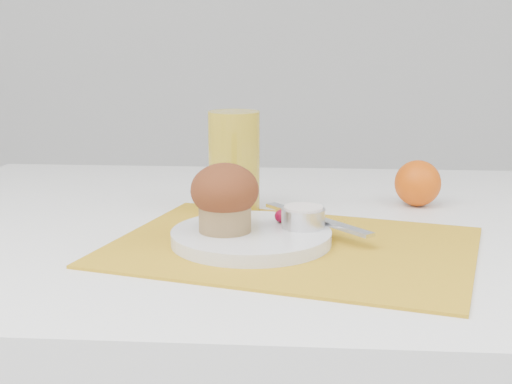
# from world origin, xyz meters

# --- Properties ---
(placemat) EXTENTS (0.50, 0.42, 0.00)m
(placemat) POSITION_xyz_m (-0.02, -0.07, 0.75)
(placemat) COLOR gold
(placemat) RESTS_ON table
(plate) EXTENTS (0.24, 0.24, 0.02)m
(plate) POSITION_xyz_m (-0.07, -0.07, 0.76)
(plate) COLOR silver
(plate) RESTS_ON placemat
(ramekin) EXTENTS (0.06, 0.06, 0.02)m
(ramekin) POSITION_xyz_m (-0.01, -0.05, 0.78)
(ramekin) COLOR silver
(ramekin) RESTS_ON plate
(cream) EXTENTS (0.05, 0.05, 0.01)m
(cream) POSITION_xyz_m (-0.01, -0.05, 0.79)
(cream) COLOR silver
(cream) RESTS_ON ramekin
(raspberry_near) EXTENTS (0.02, 0.02, 0.02)m
(raspberry_near) POSITION_xyz_m (-0.04, -0.03, 0.78)
(raspberry_near) COLOR #620219
(raspberry_near) RESTS_ON plate
(raspberry_far) EXTENTS (0.02, 0.02, 0.02)m
(raspberry_far) POSITION_xyz_m (-0.03, -0.03, 0.78)
(raspberry_far) COLOR #590215
(raspberry_far) RESTS_ON plate
(butter_knife) EXTENTS (0.14, 0.16, 0.00)m
(butter_knife) POSITION_xyz_m (0.01, -0.01, 0.77)
(butter_knife) COLOR silver
(butter_knife) RESTS_ON plate
(orange) EXTENTS (0.07, 0.07, 0.07)m
(orange) POSITION_xyz_m (0.16, 0.16, 0.78)
(orange) COLOR #DC5207
(orange) RESTS_ON table
(juice_glass) EXTENTS (0.09, 0.09, 0.15)m
(juice_glass) POSITION_xyz_m (-0.11, 0.10, 0.82)
(juice_glass) COLOR gold
(juice_glass) RESTS_ON table
(muffin) EXTENTS (0.08, 0.08, 0.08)m
(muffin) POSITION_xyz_m (-0.10, -0.07, 0.81)
(muffin) COLOR olive
(muffin) RESTS_ON plate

